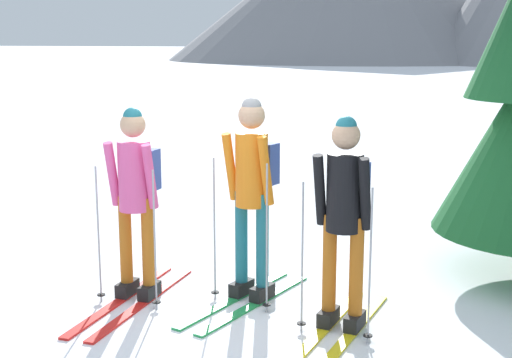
# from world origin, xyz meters

# --- Properties ---
(ground_plane) EXTENTS (400.00, 400.00, 0.00)m
(ground_plane) POSITION_xyz_m (0.00, 0.00, 0.00)
(ground_plane) COLOR white
(skier_in_pink) EXTENTS (0.61, 1.80, 1.70)m
(skier_in_pink) POSITION_xyz_m (-0.80, -0.04, 0.95)
(skier_in_pink) COLOR red
(skier_in_pink) RESTS_ON ground
(skier_in_orange) EXTENTS (0.69, 1.67, 1.78)m
(skier_in_orange) POSITION_xyz_m (0.16, 0.28, 1.01)
(skier_in_orange) COLOR green
(skier_in_orange) RESTS_ON ground
(skier_in_black) EXTENTS (0.61, 1.82, 1.70)m
(skier_in_black) POSITION_xyz_m (1.05, -0.09, 0.95)
(skier_in_black) COLOR yellow
(skier_in_black) RESTS_ON ground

